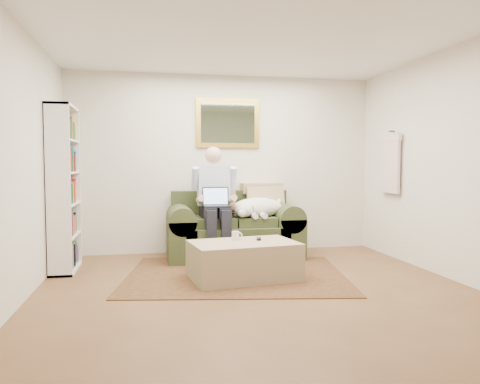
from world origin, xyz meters
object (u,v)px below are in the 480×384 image
object	(u,v)px
sofa	(233,235)
laptop	(216,201)
coffee_mug	(235,236)
seated_man	(215,204)
sleeping_dog	(258,208)
bookshelf	(64,189)
ottoman	(244,261)

from	to	relation	value
sofa	laptop	bearing A→B (deg)	-138.98
sofa	coffee_mug	xyz separation A→B (m)	(-0.17, -1.10, 0.16)
seated_man	laptop	bearing A→B (deg)	-90.00
sleeping_dog	coffee_mug	xyz separation A→B (m)	(-0.50, -1.01, -0.22)
sleeping_dog	bookshelf	distance (m)	2.53
laptop	ottoman	size ratio (longest dim) A/B	0.30
sofa	seated_man	size ratio (longest dim) A/B	1.19
sleeping_dog	coffee_mug	distance (m)	1.15
coffee_mug	sofa	bearing A→B (deg)	81.12
laptop	coffee_mug	world-z (taller)	laptop
laptop	ottoman	bearing A→B (deg)	-80.71
laptop	sleeping_dog	size ratio (longest dim) A/B	0.47
seated_man	ottoman	distance (m)	1.24
sofa	sleeping_dog	distance (m)	0.51
sleeping_dog	ottoman	bearing A→B (deg)	-110.35
seated_man	coffee_mug	xyz separation A→B (m)	(0.10, -0.94, -0.29)
sofa	coffee_mug	world-z (taller)	sofa
laptop	sofa	bearing A→B (deg)	41.02
sofa	bookshelf	world-z (taller)	bookshelf
bookshelf	seated_man	bearing A→B (deg)	7.18
coffee_mug	ottoman	bearing A→B (deg)	-67.52
ottoman	coffee_mug	bearing A→B (deg)	112.48
sleeping_dog	ottoman	size ratio (longest dim) A/B	0.64
sleeping_dog	ottoman	distance (m)	1.34
sleeping_dog	coffee_mug	bearing A→B (deg)	-116.31
ottoman	bookshelf	xyz separation A→B (m)	(-2.06, 0.86, 0.79)
sofa	ottoman	world-z (taller)	sofa
laptop	sleeping_dog	world-z (taller)	laptop
laptop	coffee_mug	size ratio (longest dim) A/B	3.54
ottoman	coffee_mug	world-z (taller)	coffee_mug
seated_man	bookshelf	world-z (taller)	bookshelf
sofa	laptop	size ratio (longest dim) A/B	5.15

